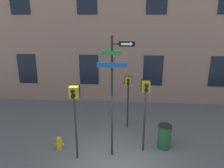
{
  "coord_description": "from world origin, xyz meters",
  "views": [
    {
      "loc": [
        0.32,
        -6.74,
        5.26
      ],
      "look_at": [
        -0.17,
        0.83,
        2.96
      ],
      "focal_mm": 35.0,
      "sensor_mm": 36.0,
      "label": 1
    }
  ],
  "objects_px": {
    "pedestrian_signal_left": "(75,102)",
    "street_sign_pole": "(114,88)",
    "pedestrian_signal_across": "(128,89)",
    "trash_bin": "(164,137)",
    "fire_hydrant": "(59,143)",
    "pedestrian_signal_right": "(145,98)"
  },
  "relations": [
    {
      "from": "pedestrian_signal_left",
      "to": "trash_bin",
      "type": "xyz_separation_m",
      "value": [
        3.49,
        0.95,
        -1.81
      ]
    },
    {
      "from": "pedestrian_signal_across",
      "to": "trash_bin",
      "type": "height_order",
      "value": "pedestrian_signal_across"
    },
    {
      "from": "pedestrian_signal_right",
      "to": "street_sign_pole",
      "type": "bearing_deg",
      "value": -163.81
    },
    {
      "from": "pedestrian_signal_left",
      "to": "pedestrian_signal_right",
      "type": "height_order",
      "value": "pedestrian_signal_right"
    },
    {
      "from": "pedestrian_signal_across",
      "to": "fire_hydrant",
      "type": "distance_m",
      "value": 3.93
    },
    {
      "from": "street_sign_pole",
      "to": "fire_hydrant",
      "type": "height_order",
      "value": "street_sign_pole"
    },
    {
      "from": "pedestrian_signal_across",
      "to": "trash_bin",
      "type": "distance_m",
      "value": 2.73
    },
    {
      "from": "pedestrian_signal_left",
      "to": "fire_hydrant",
      "type": "xyz_separation_m",
      "value": [
        -0.87,
        0.53,
        -2.05
      ]
    },
    {
      "from": "street_sign_pole",
      "to": "fire_hydrant",
      "type": "bearing_deg",
      "value": 174.55
    },
    {
      "from": "street_sign_pole",
      "to": "pedestrian_signal_left",
      "type": "height_order",
      "value": "street_sign_pole"
    },
    {
      "from": "pedestrian_signal_right",
      "to": "pedestrian_signal_across",
      "type": "bearing_deg",
      "value": 108.33
    },
    {
      "from": "pedestrian_signal_right",
      "to": "trash_bin",
      "type": "distance_m",
      "value": 2.04
    },
    {
      "from": "pedestrian_signal_across",
      "to": "trash_bin",
      "type": "relative_size",
      "value": 2.55
    },
    {
      "from": "pedestrian_signal_left",
      "to": "trash_bin",
      "type": "distance_m",
      "value": 4.05
    },
    {
      "from": "pedestrian_signal_left",
      "to": "pedestrian_signal_across",
      "type": "distance_m",
      "value": 3.28
    },
    {
      "from": "pedestrian_signal_right",
      "to": "pedestrian_signal_across",
      "type": "relative_size",
      "value": 1.14
    },
    {
      "from": "pedestrian_signal_left",
      "to": "street_sign_pole",
      "type": "bearing_deg",
      "value": 12.79
    },
    {
      "from": "pedestrian_signal_left",
      "to": "fire_hydrant",
      "type": "bearing_deg",
      "value": 148.53
    },
    {
      "from": "pedestrian_signal_left",
      "to": "pedestrian_signal_right",
      "type": "bearing_deg",
      "value": 14.38
    },
    {
      "from": "pedestrian_signal_left",
      "to": "pedestrian_signal_across",
      "type": "relative_size",
      "value": 1.13
    },
    {
      "from": "street_sign_pole",
      "to": "pedestrian_signal_right",
      "type": "height_order",
      "value": "street_sign_pole"
    },
    {
      "from": "trash_bin",
      "to": "pedestrian_signal_right",
      "type": "bearing_deg",
      "value": -162.62
    }
  ]
}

